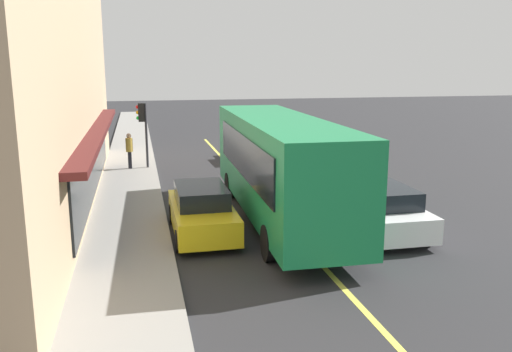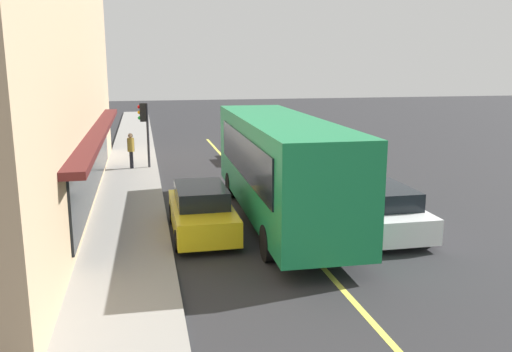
% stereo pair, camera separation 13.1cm
% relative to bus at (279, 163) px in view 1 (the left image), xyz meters
% --- Properties ---
extents(ground, '(120.00, 120.00, 0.00)m').
position_rel_bus_xyz_m(ground, '(2.24, -0.08, -1.99)').
color(ground, '#28282B').
extents(sidewalk, '(80.00, 2.54, 0.15)m').
position_rel_bus_xyz_m(sidewalk, '(2.24, 4.98, -1.91)').
color(sidewalk, gray).
rests_on(sidewalk, ground).
extents(lane_centre_stripe, '(36.00, 0.16, 0.01)m').
position_rel_bus_xyz_m(lane_centre_stripe, '(2.24, -0.08, -1.98)').
color(lane_centre_stripe, '#D8D14C').
rests_on(lane_centre_stripe, ground).
extents(bus, '(11.18, 2.80, 3.50)m').
position_rel_bus_xyz_m(bus, '(0.00, 0.00, 0.00)').
color(bus, '#197F47').
rests_on(bus, ground).
extents(traffic_light, '(0.30, 0.52, 3.20)m').
position_rel_bus_xyz_m(traffic_light, '(9.85, 4.29, 0.55)').
color(traffic_light, '#2D2D33').
rests_on(traffic_light, sidewalk).
extents(car_white, '(4.32, 1.90, 1.52)m').
position_rel_bus_xyz_m(car_white, '(-1.90, -2.83, -1.24)').
color(car_white, white).
rests_on(car_white, ground).
extents(car_silver, '(4.37, 2.00, 1.52)m').
position_rel_bus_xyz_m(car_silver, '(11.38, -1.76, -1.24)').
color(car_silver, '#B7BABF').
rests_on(car_silver, ground).
extents(car_yellow, '(4.30, 1.86, 1.52)m').
position_rel_bus_xyz_m(car_yellow, '(-0.86, 2.70, -1.24)').
color(car_yellow, yellow).
rests_on(car_yellow, ground).
extents(pedestrian_mid_block, '(0.34, 0.34, 1.75)m').
position_rel_bus_xyz_m(pedestrian_mid_block, '(9.75, 4.98, -0.78)').
color(pedestrian_mid_block, black).
rests_on(pedestrian_mid_block, sidewalk).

